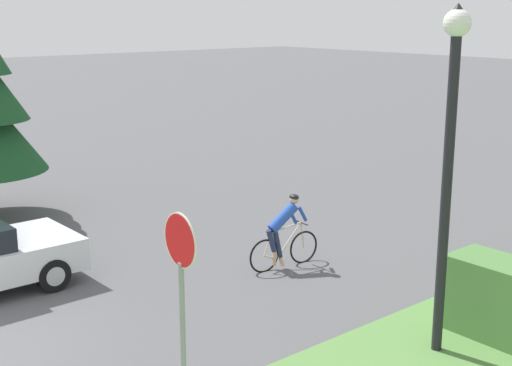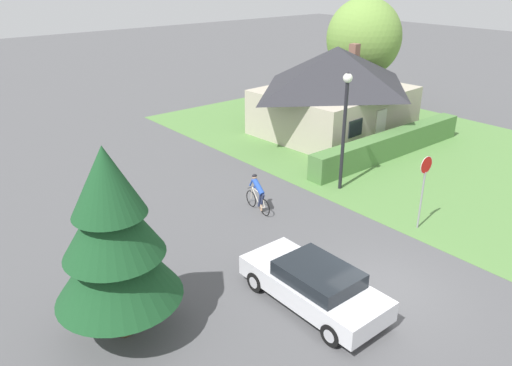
% 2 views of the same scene
% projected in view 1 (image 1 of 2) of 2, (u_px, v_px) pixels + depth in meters
% --- Properties ---
extents(cyclist, '(0.44, 1.70, 1.53)m').
position_uv_depth(cyclist, '(284.00, 233.00, 14.50)').
color(cyclist, black).
rests_on(cyclist, ground).
extents(stop_sign, '(0.67, 0.07, 2.91)m').
position_uv_depth(stop_sign, '(181.00, 286.00, 8.27)').
color(stop_sign, gray).
rests_on(stop_sign, ground).
extents(street_lamp, '(0.40, 0.40, 5.25)m').
position_uv_depth(street_lamp, '(450.00, 134.00, 10.30)').
color(street_lamp, black).
rests_on(street_lamp, ground).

